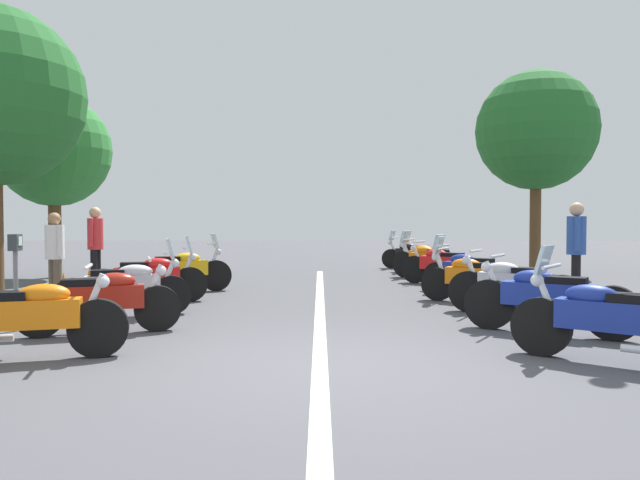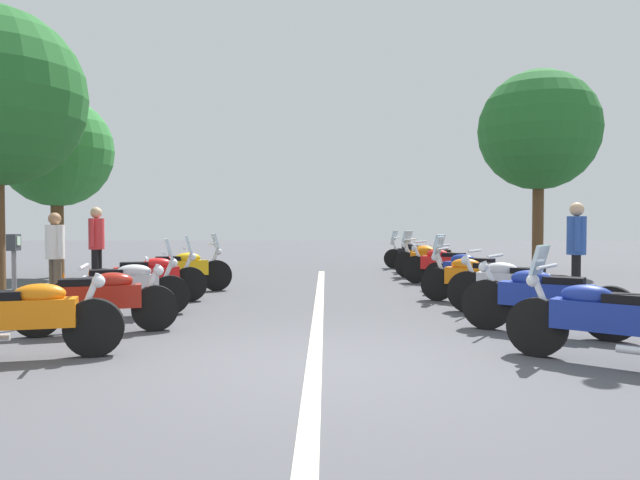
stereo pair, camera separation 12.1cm
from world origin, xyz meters
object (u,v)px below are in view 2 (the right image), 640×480
object	(u,v)px
motorcycle_left_row_0	(24,317)
bystander_2	(576,245)
motorcycle_right_row_3	(474,278)
motorcycle_right_row_5	(444,265)
motorcycle_left_row_1	(99,299)
bystander_0	(55,251)
motorcycle_left_row_3	(149,277)
motorcycle_right_row_2	(512,286)
motorcycle_left_row_4	(181,269)
motorcycle_right_row_7	(429,257)
motorcycle_right_row_0	(602,319)
motorcycle_right_row_1	(544,298)
motorcycle_right_row_6	(431,260)
roadside_tree_0	(56,152)
motorcycle_left_row_2	(124,286)
motorcycle_right_row_4	(469,271)
traffic_cone_0	(90,284)
motorcycle_right_row_8	(414,254)
bystander_3	(97,241)
traffic_cone_1	(64,291)
parking_meter	(14,263)
roadside_tree_1	(539,131)

from	to	relation	value
motorcycle_left_row_0	bystander_2	distance (m)	8.61
motorcycle_right_row_3	motorcycle_right_row_5	size ratio (longest dim) A/B	1.01
motorcycle_left_row_1	bystander_0	distance (m)	3.37
motorcycle_left_row_3	motorcycle_right_row_3	size ratio (longest dim) A/B	1.13
motorcycle_left_row_1	motorcycle_right_row_2	xyz separation A→B (m)	(1.56, -5.82, 0.02)
motorcycle_right_row_3	bystander_2	distance (m)	1.82
motorcycle_left_row_4	motorcycle_right_row_5	size ratio (longest dim) A/B	1.16
motorcycle_left_row_0	motorcycle_right_row_7	distance (m)	12.20
motorcycle_left_row_0	motorcycle_right_row_0	size ratio (longest dim) A/B	1.20
motorcycle_right_row_1	motorcycle_right_row_3	xyz separation A→B (m)	(2.99, 0.16, -0.01)
motorcycle_right_row_7	motorcycle_right_row_5	bearing A→B (deg)	115.78
motorcycle_left_row_4	motorcycle_right_row_6	xyz separation A→B (m)	(2.88, -5.66, 0.01)
motorcycle_right_row_0	roadside_tree_0	distance (m)	13.92
motorcycle_left_row_2	motorcycle_right_row_6	size ratio (longest dim) A/B	1.13
motorcycle_right_row_4	traffic_cone_0	size ratio (longest dim) A/B	2.80
motorcycle_left_row_3	roadside_tree_0	xyz separation A→B (m)	(4.85, 3.84, 2.82)
motorcycle_right_row_4	traffic_cone_0	distance (m)	7.39
roadside_tree_0	motorcycle_right_row_3	bearing A→B (deg)	-116.65
motorcycle_right_row_4	traffic_cone_0	xyz separation A→B (m)	(-1.03, 7.31, -0.17)
motorcycle_right_row_8	bystander_0	xyz separation A→B (m)	(-7.85, 7.50, 0.49)
motorcycle_left_row_2	bystander_3	bearing A→B (deg)	98.63
motorcycle_left_row_4	traffic_cone_1	bearing A→B (deg)	-143.34
bystander_3	motorcycle_right_row_7	bearing A→B (deg)	30.95
motorcycle_right_row_8	bystander_0	distance (m)	10.86
motorcycle_left_row_0	traffic_cone_0	bearing A→B (deg)	89.07
motorcycle_left_row_1	motorcycle_right_row_5	bearing A→B (deg)	28.73
motorcycle_right_row_4	motorcycle_right_row_5	world-z (taller)	motorcycle_right_row_4
motorcycle_right_row_7	bystander_0	bearing A→B (deg)	68.80
motorcycle_left_row_3	bystander_0	distance (m)	1.68
traffic_cone_0	bystander_2	distance (m)	8.81
motorcycle_right_row_8	traffic_cone_0	size ratio (longest dim) A/B	3.03
bystander_2	traffic_cone_1	bearing A→B (deg)	-158.84
motorcycle_left_row_1	motorcycle_right_row_8	xyz separation A→B (m)	(10.63, -5.66, 0.01)
parking_meter	bystander_2	distance (m)	8.85
parking_meter	roadside_tree_1	distance (m)	14.50
motorcycle_right_row_8	bystander_2	world-z (taller)	bystander_2
motorcycle_left_row_0	motorcycle_right_row_6	xyz separation A→B (m)	(8.93, -5.83, 0.02)
motorcycle_left_row_4	bystander_0	bearing A→B (deg)	-155.97
motorcycle_left_row_0	motorcycle_right_row_5	size ratio (longest dim) A/B	1.12
motorcycle_right_row_3	bystander_2	size ratio (longest dim) A/B	1.02
motorcycle_right_row_1	motorcycle_right_row_2	distance (m)	1.57
motorcycle_left_row_2	motorcycle_right_row_8	bearing A→B (deg)	39.31
motorcycle_left_row_2	parking_meter	distance (m)	1.67
parking_meter	bystander_3	size ratio (longest dim) A/B	0.73
motorcycle_right_row_8	motorcycle_right_row_4	bearing A→B (deg)	117.74
motorcycle_right_row_7	motorcycle_right_row_0	bearing A→B (deg)	118.88
motorcycle_left_row_0	bystander_2	world-z (taller)	bystander_2
motorcycle_right_row_2	traffic_cone_1	world-z (taller)	motorcycle_right_row_2
motorcycle_right_row_4	motorcycle_right_row_6	size ratio (longest dim) A/B	0.97
motorcycle_right_row_2	motorcycle_right_row_8	world-z (taller)	motorcycle_right_row_8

